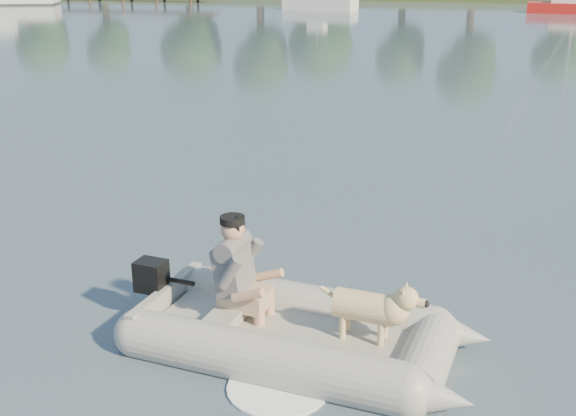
% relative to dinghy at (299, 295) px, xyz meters
% --- Properties ---
extents(water, '(160.00, 160.00, 0.00)m').
position_rel_dinghy_xyz_m(water, '(-0.65, 0.61, -0.64)').
color(water, slate).
rests_on(water, ground).
extents(dinghy, '(5.44, 4.17, 1.48)m').
position_rel_dinghy_xyz_m(dinghy, '(0.00, 0.00, 0.00)').
color(dinghy, gray).
rests_on(dinghy, water).
extents(man, '(0.87, 0.78, 1.16)m').
position_rel_dinghy_xyz_m(man, '(-0.73, 0.17, 0.19)').
color(man, slate).
rests_on(man, dinghy).
extents(dog, '(1.04, 0.51, 0.67)m').
position_rel_dinghy_xyz_m(dog, '(0.69, -0.06, -0.08)').
color(dog, tan).
rests_on(dog, dinghy).
extents(outboard_motor, '(0.49, 0.38, 0.84)m').
position_rel_dinghy_xyz_m(outboard_motor, '(-1.76, 0.28, -0.31)').
color(outboard_motor, black).
rests_on(outboard_motor, dinghy).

